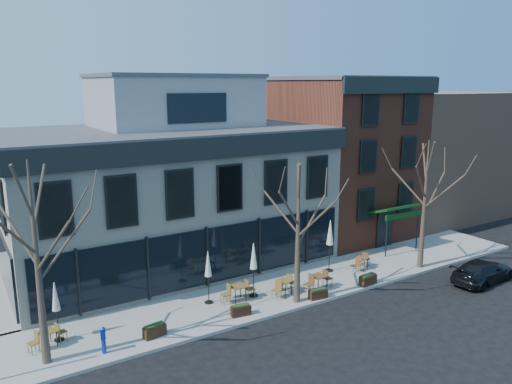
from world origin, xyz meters
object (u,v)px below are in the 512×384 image
parked_sedan (483,271)px  umbrella_0 (56,300)px  call_box (103,339)px  cafe_set_0 (48,337)px

parked_sedan → umbrella_0: size_ratio=1.65×
call_box → umbrella_0: (-1.33, 2.03, 1.21)m
call_box → umbrella_0: umbrella_0 is taller
parked_sedan → call_box: (-19.80, 3.30, 0.15)m
call_box → cafe_set_0: call_box is taller
cafe_set_0 → umbrella_0: bearing=33.9°
cafe_set_0 → umbrella_0: umbrella_0 is taller
cafe_set_0 → umbrella_0: size_ratio=0.64×
parked_sedan → call_box: bearing=76.4°
parked_sedan → umbrella_0: bearing=71.7°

